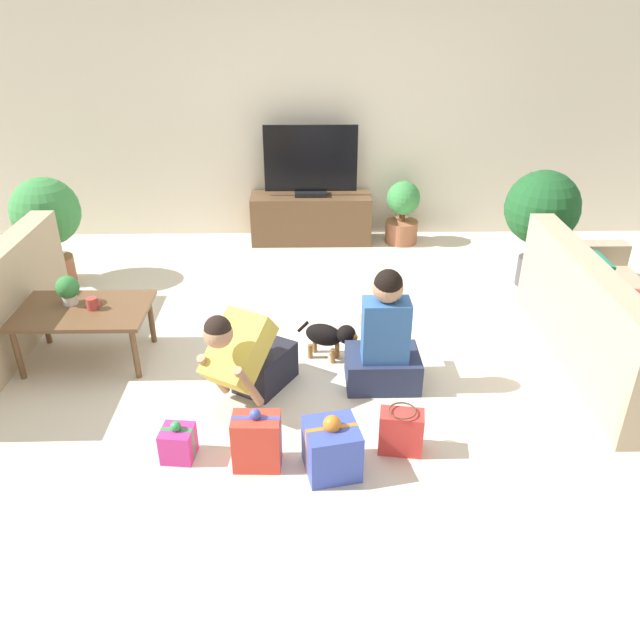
# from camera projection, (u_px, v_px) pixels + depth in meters

# --- Properties ---
(ground_plane) EXTENTS (16.00, 16.00, 0.00)m
(ground_plane) POSITION_uv_depth(u_px,v_px,m) (290.00, 349.00, 4.94)
(ground_plane) COLOR beige
(wall_back) EXTENTS (8.40, 0.06, 2.60)m
(wall_back) POSITION_uv_depth(u_px,v_px,m) (294.00, 117.00, 6.64)
(wall_back) COLOR silver
(wall_back) RESTS_ON ground_plane
(sofa_right) EXTENTS (0.86, 2.09, 0.83)m
(sofa_right) POSITION_uv_depth(u_px,v_px,m) (613.00, 328.00, 4.64)
(sofa_right) COLOR tan
(sofa_right) RESTS_ON ground_plane
(coffee_table) EXTENTS (0.96, 0.64, 0.43)m
(coffee_table) POSITION_uv_depth(u_px,v_px,m) (83.00, 314.00, 4.63)
(coffee_table) COLOR brown
(coffee_table) RESTS_ON ground_plane
(tv_console) EXTENTS (1.31, 0.42, 0.53)m
(tv_console) POSITION_uv_depth(u_px,v_px,m) (311.00, 218.00, 6.89)
(tv_console) COLOR brown
(tv_console) RESTS_ON ground_plane
(tv) EXTENTS (0.99, 0.20, 0.74)m
(tv) POSITION_uv_depth(u_px,v_px,m) (311.00, 165.00, 6.60)
(tv) COLOR black
(tv) RESTS_ON tv_console
(potted_plant_back_right) EXTENTS (0.36, 0.36, 0.69)m
(potted_plant_back_right) POSITION_uv_depth(u_px,v_px,m) (403.00, 211.00, 6.82)
(potted_plant_back_right) COLOR #A36042
(potted_plant_back_right) RESTS_ON ground_plane
(potted_plant_corner_right) EXTENTS (0.67, 0.67, 1.10)m
(potted_plant_corner_right) POSITION_uv_depth(u_px,v_px,m) (542.00, 212.00, 5.66)
(potted_plant_corner_right) COLOR #4C4C51
(potted_plant_corner_right) RESTS_ON ground_plane
(potted_plant_corner_left) EXTENTS (0.62, 0.62, 1.02)m
(potted_plant_corner_left) POSITION_uv_depth(u_px,v_px,m) (47.00, 217.00, 5.76)
(potted_plant_corner_left) COLOR #A36042
(potted_plant_corner_left) RESTS_ON ground_plane
(person_kneeling) EXTENTS (0.65, 0.81, 0.77)m
(person_kneeling) POSITION_uv_depth(u_px,v_px,m) (248.00, 356.00, 4.21)
(person_kneeling) COLOR #23232D
(person_kneeling) RESTS_ON ground_plane
(person_sitting) EXTENTS (0.52, 0.48, 0.92)m
(person_sitting) POSITION_uv_depth(u_px,v_px,m) (384.00, 343.00, 4.35)
(person_sitting) COLOR #283351
(person_sitting) RESTS_ON ground_plane
(dog) EXTENTS (0.46, 0.27, 0.31)m
(dog) POSITION_uv_depth(u_px,v_px,m) (330.00, 336.00, 4.72)
(dog) COLOR black
(dog) RESTS_ON ground_plane
(gift_box_a) EXTENTS (0.29, 0.20, 0.41)m
(gift_box_a) POSITION_uv_depth(u_px,v_px,m) (257.00, 441.00, 3.67)
(gift_box_a) COLOR red
(gift_box_a) RESTS_ON ground_plane
(gift_box_b) EXTENTS (0.21, 0.21, 0.26)m
(gift_box_b) POSITION_uv_depth(u_px,v_px,m) (178.00, 443.00, 3.77)
(gift_box_b) COLOR #CC3389
(gift_box_b) RESTS_ON ground_plane
(gift_box_c) EXTENTS (0.36, 0.36, 0.39)m
(gift_box_c) POSITION_uv_depth(u_px,v_px,m) (332.00, 448.00, 3.64)
(gift_box_c) COLOR #3D51BC
(gift_box_c) RESTS_ON ground_plane
(gift_bag_a) EXTENTS (0.29, 0.19, 0.31)m
(gift_bag_a) POSITION_uv_depth(u_px,v_px,m) (401.00, 431.00, 3.80)
(gift_bag_a) COLOR red
(gift_bag_a) RESTS_ON ground_plane
(mug) EXTENTS (0.12, 0.08, 0.09)m
(mug) POSITION_uv_depth(u_px,v_px,m) (92.00, 304.00, 4.58)
(mug) COLOR #B23D38
(mug) RESTS_ON coffee_table
(tabletop_plant) EXTENTS (0.17, 0.17, 0.22)m
(tabletop_plant) POSITION_uv_depth(u_px,v_px,m) (68.00, 289.00, 4.62)
(tabletop_plant) COLOR beige
(tabletop_plant) RESTS_ON coffee_table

